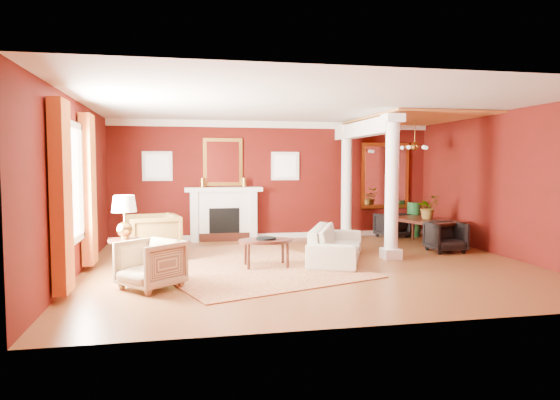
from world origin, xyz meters
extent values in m
plane|color=brown|center=(0.00, 0.00, 0.00)|extent=(8.00, 8.00, 0.00)
cube|color=#550D0B|center=(0.00, 3.50, 1.45)|extent=(8.00, 0.04, 2.90)
cube|color=#550D0B|center=(0.00, -3.50, 1.45)|extent=(8.00, 0.04, 2.90)
cube|color=#550D0B|center=(-4.00, 0.00, 1.45)|extent=(0.04, 7.00, 2.90)
cube|color=#550D0B|center=(4.00, 0.00, 1.45)|extent=(0.04, 7.00, 2.90)
cube|color=silver|center=(0.00, 0.00, 2.90)|extent=(8.00, 7.00, 0.04)
cube|color=white|center=(-1.30, 3.33, 0.60)|extent=(1.60, 0.34, 1.20)
cube|color=black|center=(-1.30, 3.16, 0.45)|extent=(0.72, 0.03, 0.70)
cube|color=#33150E|center=(-1.30, 3.16, 0.10)|extent=(1.20, 0.05, 0.20)
cube|color=white|center=(-1.30, 3.29, 1.24)|extent=(1.85, 0.42, 0.10)
cube|color=white|center=(-2.00, 3.30, 0.60)|extent=(0.16, 0.40, 1.20)
cube|color=white|center=(-0.60, 3.30, 0.60)|extent=(0.16, 0.40, 1.20)
cube|color=gold|center=(-1.30, 3.46, 1.90)|extent=(0.95, 0.06, 1.15)
cube|color=white|center=(-1.30, 3.42, 1.90)|extent=(0.78, 0.02, 0.98)
cube|color=white|center=(-2.85, 3.47, 1.80)|extent=(0.70, 0.06, 0.70)
cube|color=white|center=(-2.85, 3.44, 1.80)|extent=(0.54, 0.02, 0.54)
cube|color=white|center=(0.25, 3.47, 1.80)|extent=(0.70, 0.06, 0.70)
cube|color=white|center=(0.25, 3.44, 1.80)|extent=(0.54, 0.02, 0.54)
cube|color=white|center=(-3.98, -0.60, 1.55)|extent=(0.03, 1.30, 1.70)
cube|color=white|center=(-3.95, -1.30, 1.55)|extent=(0.08, 0.10, 1.90)
cube|color=white|center=(-3.95, 0.10, 1.55)|extent=(0.08, 0.10, 1.90)
cube|color=#C56021|center=(-3.88, -1.60, 1.40)|extent=(0.18, 0.55, 2.60)
cube|color=#C56021|center=(-3.88, 0.40, 1.40)|extent=(0.18, 0.55, 2.60)
cube|color=white|center=(1.70, 0.30, 0.10)|extent=(0.34, 0.34, 0.20)
cylinder|color=white|center=(1.70, 0.30, 1.45)|extent=(0.26, 0.26, 2.50)
cube|color=white|center=(1.70, 0.30, 2.72)|extent=(0.36, 0.36, 0.16)
cube|color=white|center=(1.70, 3.00, 0.10)|extent=(0.34, 0.34, 0.20)
cylinder|color=white|center=(1.70, 3.00, 1.45)|extent=(0.26, 0.26, 2.50)
cube|color=white|center=(1.70, 3.00, 2.72)|extent=(0.36, 0.36, 0.16)
cube|color=white|center=(1.70, 1.90, 2.62)|extent=(0.30, 3.20, 0.32)
cube|color=#CE803C|center=(2.85, 1.75, 2.87)|extent=(2.30, 3.40, 0.04)
cube|color=gold|center=(2.90, 3.46, 1.55)|extent=(1.30, 0.06, 1.70)
cube|color=white|center=(2.90, 3.42, 1.55)|extent=(1.10, 0.02, 1.50)
cylinder|color=#B08237|center=(2.90, 1.80, 2.58)|extent=(0.02, 0.02, 0.65)
sphere|color=#B08237|center=(2.90, 1.80, 2.25)|extent=(0.20, 0.20, 0.20)
sphere|color=white|center=(3.18, 1.80, 2.22)|extent=(0.09, 0.09, 0.09)
sphere|color=white|center=(2.99, 2.07, 2.22)|extent=(0.09, 0.09, 0.09)
sphere|color=white|center=(2.67, 1.96, 2.22)|extent=(0.09, 0.09, 0.09)
sphere|color=white|center=(2.67, 1.64, 2.22)|extent=(0.09, 0.09, 0.09)
sphere|color=white|center=(2.99, 1.53, 2.22)|extent=(0.09, 0.09, 0.09)
cube|color=white|center=(0.00, 3.46, 2.82)|extent=(8.00, 0.08, 0.16)
cube|color=white|center=(0.00, 3.46, 0.06)|extent=(8.00, 0.08, 0.12)
cube|color=maroon|center=(-1.22, 0.22, 0.01)|extent=(4.40, 5.05, 0.02)
imported|color=beige|center=(0.60, 0.33, 0.43)|extent=(1.46, 2.30, 0.87)
imported|color=black|center=(-2.85, 1.09, 0.49)|extent=(1.06, 1.10, 0.97)
imported|color=#C6B284|center=(-2.76, -1.23, 0.40)|extent=(1.06, 1.06, 0.80)
cylinder|color=#33150E|center=(-0.82, -0.03, 0.48)|extent=(0.99, 0.99, 0.05)
cylinder|color=#33150E|center=(-1.17, -0.24, 0.22)|extent=(0.05, 0.05, 0.45)
cylinder|color=#33150E|center=(-0.48, -0.24, 0.22)|extent=(0.05, 0.05, 0.45)
cylinder|color=#33150E|center=(-1.17, 0.19, 0.22)|extent=(0.05, 0.05, 0.45)
cylinder|color=#33150E|center=(-0.48, 0.19, 0.22)|extent=(0.05, 0.05, 0.45)
imported|color=#33150E|center=(-0.82, -0.05, 0.61)|extent=(0.15, 0.10, 0.23)
cylinder|color=#33150E|center=(-3.20, -0.39, 0.02)|extent=(0.39, 0.39, 0.04)
cylinder|color=#33150E|center=(-3.20, -0.39, 0.30)|extent=(0.10, 0.10, 0.61)
cylinder|color=#33150E|center=(-3.20, -0.39, 0.61)|extent=(0.54, 0.54, 0.04)
sphere|color=#B08237|center=(-3.20, -0.39, 0.79)|extent=(0.25, 0.25, 0.25)
cylinder|color=#B08237|center=(-3.20, -0.39, 0.96)|extent=(0.03, 0.03, 0.27)
cone|color=white|center=(-3.20, -0.39, 1.20)|extent=(0.39, 0.39, 0.27)
imported|color=#33150E|center=(3.14, 1.66, 0.48)|extent=(1.10, 1.82, 0.96)
imported|color=black|center=(3.13, 0.77, 0.35)|extent=(0.69, 0.65, 0.71)
imported|color=black|center=(2.91, 3.00, 0.34)|extent=(0.84, 0.81, 0.69)
sphere|color=#16451E|center=(3.50, 3.00, 0.18)|extent=(0.37, 0.37, 0.37)
cylinder|color=#16451E|center=(3.50, 3.00, 0.44)|extent=(0.33, 0.33, 0.88)
imported|color=#26591E|center=(3.18, 1.66, 1.17)|extent=(0.58, 0.62, 0.41)
camera|label=1|loc=(-2.29, -8.72, 1.82)|focal=32.00mm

